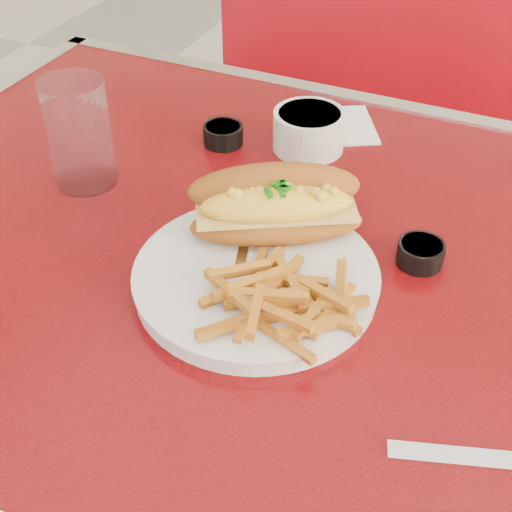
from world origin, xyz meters
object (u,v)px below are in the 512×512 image
at_px(sauce_cup_left, 223,134).
at_px(sauce_cup_right, 421,252).
at_px(fork, 249,225).
at_px(water_tumbler, 79,133).
at_px(dinner_plate, 256,278).
at_px(diner_table, 304,360).
at_px(booth_bench_far, 426,219).
at_px(gravy_ramekin, 309,129).
at_px(mac_hoagie, 276,205).

relative_size(sauce_cup_left, sauce_cup_right, 0.96).
relative_size(fork, water_tumbler, 1.17).
xyz_separation_m(dinner_plate, sauce_cup_left, (-0.16, 0.25, 0.00)).
relative_size(diner_table, sauce_cup_left, 20.48).
relative_size(booth_bench_far, sauce_cup_left, 19.98).
relative_size(booth_bench_far, gravy_ramekin, 12.26).
height_order(diner_table, sauce_cup_left, sauce_cup_left).
bearing_deg(sauce_cup_left, diner_table, -42.96).
xyz_separation_m(fork, sauce_cup_left, (-0.12, 0.18, -0.00)).
height_order(diner_table, water_tumbler, water_tumbler).
bearing_deg(gravy_ramekin, sauce_cup_left, -161.49).
bearing_deg(sauce_cup_left, water_tumbler, -126.50).
bearing_deg(dinner_plate, gravy_ramekin, 100.54).
distance_m(diner_table, water_tumbler, 0.39).
xyz_separation_m(fork, gravy_ramekin, (-0.01, 0.22, 0.01)).
height_order(booth_bench_far, dinner_plate, booth_bench_far).
relative_size(booth_bench_far, mac_hoagie, 5.64).
bearing_deg(water_tumbler, dinner_plate, -18.39).
relative_size(mac_hoagie, water_tumbler, 1.55).
bearing_deg(dinner_plate, booth_bench_far, 87.49).
height_order(diner_table, mac_hoagie, mac_hoagie).
bearing_deg(sauce_cup_right, dinner_plate, -143.56).
bearing_deg(mac_hoagie, booth_bench_far, 56.89).
bearing_deg(dinner_plate, sauce_cup_right, 36.44).
height_order(booth_bench_far, fork, booth_bench_far).
xyz_separation_m(sauce_cup_left, water_tumbler, (-0.12, -0.16, 0.05)).
relative_size(dinner_plate, water_tumbler, 2.45).
bearing_deg(water_tumbler, fork, -5.42).
distance_m(diner_table, mac_hoagie, 0.22).
height_order(sauce_cup_left, sauce_cup_right, sauce_cup_left).
xyz_separation_m(dinner_plate, water_tumbler, (-0.28, 0.09, 0.06)).
relative_size(dinner_plate, sauce_cup_right, 5.36).
xyz_separation_m(diner_table, mac_hoagie, (-0.05, 0.01, 0.22)).
bearing_deg(water_tumbler, sauce_cup_left, 53.50).
relative_size(gravy_ramekin, water_tumbler, 0.71).
distance_m(mac_hoagie, fork, 0.05).
bearing_deg(diner_table, gravy_ramekin, 112.09).
relative_size(booth_bench_far, sauce_cup_right, 19.12).
bearing_deg(mac_hoagie, water_tumbler, 145.93).
relative_size(diner_table, water_tumbler, 8.95).
distance_m(diner_table, gravy_ramekin, 0.31).
bearing_deg(gravy_ramekin, dinner_plate, -79.46).
distance_m(diner_table, fork, 0.20).
bearing_deg(mac_hoagie, sauce_cup_left, 101.40).
distance_m(dinner_plate, water_tumbler, 0.30).
height_order(dinner_plate, water_tumbler, water_tumbler).
bearing_deg(gravy_ramekin, diner_table, -67.91).
distance_m(fork, water_tumbler, 0.25).
bearing_deg(fork, water_tumbler, 66.54).
relative_size(mac_hoagie, sauce_cup_right, 3.39).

